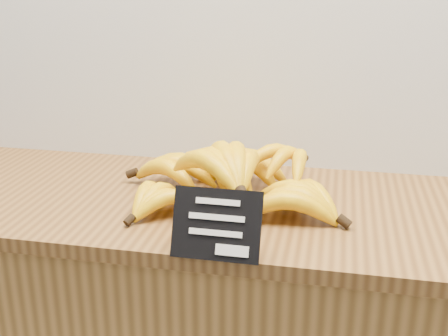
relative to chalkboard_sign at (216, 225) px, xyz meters
The scene contains 3 objects.
counter_top 0.27m from the chalkboard_sign, 96.53° to the left, with size 1.54×0.54×0.03m, color brown.
chalkboard_sign is the anchor object (origin of this frame).
banana_pile 0.26m from the chalkboard_sign, 96.30° to the left, with size 0.50×0.44×0.13m.
Camera 1 is at (0.03, 1.64, 1.40)m, focal length 45.00 mm.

